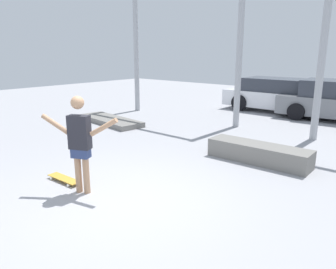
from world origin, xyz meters
The scene contains 7 objects.
ground_plane centered at (0.00, 0.00, 0.00)m, with size 36.00×36.00×0.00m, color #9E9EA3.
skateboarder centered at (-0.69, -0.22, 0.99)m, with size 1.33×0.70×1.74m.
skateboard centered at (-1.39, -0.17, 0.06)m, with size 0.83×0.27×0.08m.
grind_box centered at (0.94, 3.37, 0.21)m, with size 2.32×0.62×0.42m, color slate.
manual_pad centered at (-4.89, 3.87, 0.09)m, with size 2.80×0.94×0.17m, color slate.
canopy_support_left centered at (-3.60, 6.25, 3.58)m, with size 4.91×0.20×5.99m.
parked_car_white centered at (-1.33, 9.87, 0.67)m, with size 4.46×1.90×1.37m.
Camera 1 is at (4.01, -3.35, 2.47)m, focal length 35.00 mm.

